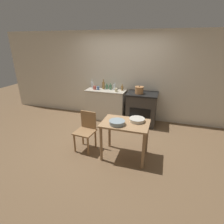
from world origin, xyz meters
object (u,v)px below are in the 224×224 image
bottle_center_right (115,87)px  cup_mid_right (95,88)px  stock_pot (139,90)px  cup_right (116,90)px  bottle_center_left (122,88)px  stove (142,108)px  bottle_far_left (110,87)px  flour_sack (131,124)px  bottle_mid_left (107,87)px  chair (86,130)px  cup_far_right (98,88)px  work_table (125,129)px  bottle_center (103,85)px  mixing_bowl_large (137,120)px  mixing_bowl_small (117,122)px  bottle_left (92,85)px

bottle_center_right → cup_mid_right: (-0.58, -0.14, -0.03)m
stock_pot → cup_right: size_ratio=2.35×
cup_right → bottle_center_left: bearing=57.8°
stove → bottle_far_left: size_ratio=4.81×
bottle_center_left → cup_right: size_ratio=1.80×
flour_sack → stock_pot: bearing=73.2°
bottle_far_left → cup_mid_right: 0.47m
stock_pot → bottle_mid_left: 1.04m
chair → stock_pot: size_ratio=3.50×
cup_far_right → cup_mid_right: bearing=-178.7°
flour_sack → cup_right: size_ratio=2.99×
stove → cup_mid_right: cup_mid_right is taller
flour_sack → bottle_mid_left: size_ratio=1.87×
bottle_center_left → cup_far_right: size_ratio=1.90×
work_table → bottle_center_left: bottle_center_left is taller
bottle_center_left → bottle_mid_left: bearing=176.5°
flour_sack → bottle_center_left: 1.09m
bottle_far_left → bottle_center: 0.23m
stove → flour_sack: stove is taller
work_table → bottle_far_left: size_ratio=4.84×
bottle_center_left → mixing_bowl_large: bearing=-66.7°
work_table → flour_sack: bearing=95.3°
stove → bottle_center: bearing=174.1°
stove → bottle_far_left: bearing=173.3°
mixing_bowl_large → bottle_center_right: bearing=119.3°
stove → stock_pot: stock_pot is taller
bottle_far_left → bottle_center: (-0.22, 0.01, 0.04)m
chair → cup_far_right: size_ratio=8.69×
chair → mixing_bowl_small: mixing_bowl_small is taller
flour_sack → mixing_bowl_large: (0.32, -1.15, 0.66)m
bottle_center → bottle_far_left: bearing=-2.3°
bottle_center_right → cup_far_right: (-0.47, -0.14, -0.03)m
flour_sack → stock_pot: size_ratio=1.27×
bottle_far_left → cup_far_right: bottle_far_left is taller
mixing_bowl_small → bottle_left: bottle_left is taller
cup_mid_right → mixing_bowl_small: bearing=-56.7°
mixing_bowl_large → bottle_center_right: (-0.97, 1.73, 0.18)m
chair → bottle_mid_left: bearing=99.6°
bottle_far_left → bottle_center: bearing=177.7°
bottle_center_left → bottle_far_left: bearing=-179.2°
stove → mixing_bowl_large: size_ratio=3.00×
work_table → bottle_left: (-1.47, 1.83, 0.38)m
cup_far_right → bottle_mid_left: bearing=35.3°
cup_far_right → bottle_center: bearing=46.8°
flour_sack → bottle_center_left: bottle_center_left is taller
cup_far_right → stock_pot: bearing=-3.1°
work_table → bottle_left: size_ratio=3.32×
mixing_bowl_small → chair: bearing=166.5°
bottle_mid_left → bottle_far_left: bearing=-15.7°
work_table → bottle_left: bearing=128.7°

